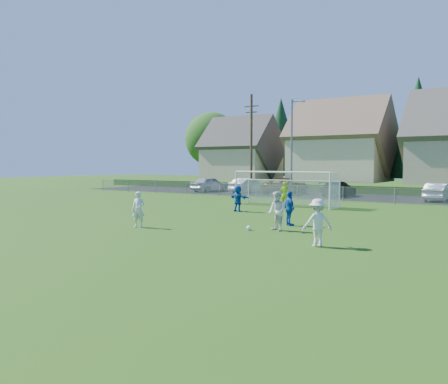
{
  "coord_description": "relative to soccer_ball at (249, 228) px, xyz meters",
  "views": [
    {
      "loc": [
        15.23,
        -14.53,
        3.06
      ],
      "look_at": [
        0.0,
        8.0,
        1.4
      ],
      "focal_mm": 38.0,
      "sensor_mm": 36.0,
      "label": 1
    }
  ],
  "objects": [
    {
      "name": "ground",
      "position": [
        -4.17,
        -3.86,
        -0.11
      ],
      "size": [
        160.0,
        160.0,
        0.0
      ],
      "primitive_type": "plane",
      "color": "#193D0C",
      "rests_on": "ground"
    },
    {
      "name": "asphalt_lot",
      "position": [
        -4.17,
        23.64,
        -0.1
      ],
      "size": [
        60.0,
        60.0,
        0.0
      ],
      "primitive_type": "plane",
      "color": "black",
      "rests_on": "ground"
    },
    {
      "name": "grass_embankment",
      "position": [
        -4.17,
        31.14,
        0.29
      ],
      "size": [
        70.0,
        6.0,
        0.8
      ],
      "primitive_type": "cube",
      "color": "#1E420F",
      "rests_on": "ground"
    },
    {
      "name": "soccer_ball",
      "position": [
        0.0,
        0.0,
        0.0
      ],
      "size": [
        0.22,
        0.22,
        0.22
      ],
      "primitive_type": "sphere",
      "color": "white",
      "rests_on": "ground"
    },
    {
      "name": "player_white_a",
      "position": [
        -4.88,
        -2.08,
        0.74
      ],
      "size": [
        0.73,
        0.62,
        1.71
      ],
      "primitive_type": "imported",
      "rotation": [
        0.0,
        0.0,
        0.41
      ],
      "color": "silver",
      "rests_on": "ground"
    },
    {
      "name": "player_white_b",
      "position": [
        1.14,
        0.55,
        0.78
      ],
      "size": [
        1.09,
        1.01,
        1.79
      ],
      "primitive_type": "imported",
      "rotation": [
        0.0,
        0.0,
        -0.5
      ],
      "color": "silver",
      "rests_on": "ground"
    },
    {
      "name": "player_white_c",
      "position": [
        4.22,
        -2.13,
        0.77
      ],
      "size": [
        1.28,
        1.24,
        1.76
      ],
      "primitive_type": "imported",
      "rotation": [
        0.0,
        0.0,
        3.87
      ],
      "color": "silver",
      "rests_on": "ground"
    },
    {
      "name": "player_blue_a",
      "position": [
        0.8,
        2.51,
        0.74
      ],
      "size": [
        1.03,
        0.95,
        1.7
      ],
      "primitive_type": "imported",
      "rotation": [
        0.0,
        0.0,
        2.45
      ],
      "color": "#124CAB",
      "rests_on": "ground"
    },
    {
      "name": "player_blue_b",
      "position": [
        -4.92,
        6.83,
        0.72
      ],
      "size": [
        1.61,
        0.83,
        1.66
      ],
      "primitive_type": "imported",
      "rotation": [
        0.0,
        0.0,
        2.91
      ],
      "color": "#124CAB",
      "rests_on": "ground"
    },
    {
      "name": "goalkeeper",
      "position": [
        -4.07,
        11.64,
        0.76
      ],
      "size": [
        0.74,
        0.6,
        1.75
      ],
      "primitive_type": "imported",
      "rotation": [
        0.0,
        0.0,
        3.47
      ],
      "color": "#A3CD18",
      "rests_on": "ground"
    },
    {
      "name": "car_a",
      "position": [
        -18.74,
        22.94,
        0.69
      ],
      "size": [
        2.47,
        4.89,
        1.6
      ],
      "primitive_type": "imported",
      "rotation": [
        0.0,
        0.0,
        3.01
      ],
      "color": "#AEB0B6",
      "rests_on": "ground"
    },
    {
      "name": "car_b",
      "position": [
        -14.31,
        23.51,
        0.65
      ],
      "size": [
        2.0,
        4.73,
        1.52
      ],
      "primitive_type": "imported",
      "rotation": [
        0.0,
        0.0,
        3.06
      ],
      "color": "white",
      "rests_on": "ground"
    },
    {
      "name": "car_c",
      "position": [
        -10.02,
        23.71,
        0.7
      ],
      "size": [
        2.88,
        5.89,
        1.61
      ],
      "primitive_type": "imported",
      "rotation": [
        0.0,
        0.0,
        3.1
      ],
      "color": "#501509",
      "rests_on": "ground"
    },
    {
      "name": "car_d",
      "position": [
        -4.56,
        23.5,
        0.6
      ],
      "size": [
        2.16,
        4.93,
        1.41
      ],
      "primitive_type": "imported",
      "rotation": [
        0.0,
        0.0,
        3.1
      ],
      "color": "black",
      "rests_on": "ground"
    },
    {
      "name": "car_f",
      "position": [
        4.08,
        22.75,
        0.62
      ],
      "size": [
        1.68,
        4.45,
        1.45
      ],
      "primitive_type": "imported",
      "rotation": [
        0.0,
        0.0,
        3.11
      ],
      "color": "silver",
      "rests_on": "ground"
    },
    {
      "name": "soccer_goal",
      "position": [
        -4.17,
        12.19,
        1.52
      ],
      "size": [
        7.42,
        1.9,
        2.5
      ],
      "color": "white",
      "rests_on": "ground"
    },
    {
      "name": "chainlink_fence",
      "position": [
        -4.17,
        18.14,
        0.52
      ],
      "size": [
        52.06,
        0.06,
        1.2
      ],
      "color": "gray",
      "rests_on": "ground"
    },
    {
      "name": "streetlight",
      "position": [
        -8.62,
        22.14,
        4.73
      ],
      "size": [
        1.38,
        0.18,
        9.0
      ],
      "color": "slate",
      "rests_on": "ground"
    },
    {
      "name": "utility_pole",
      "position": [
        -13.67,
        23.14,
        5.04
      ],
      "size": [
        1.6,
        0.26,
        10.0
      ],
      "color": "#473321",
      "rests_on": "ground"
    },
    {
      "name": "houses_row",
      "position": [
        -2.2,
        38.6,
        7.22
      ],
      "size": [
        53.9,
        11.45,
        13.27
      ],
      "color": "tan",
      "rests_on": "ground"
    },
    {
      "name": "tree_row",
      "position": [
        -3.13,
        44.88,
        6.8
      ],
      "size": [
        65.98,
        12.36,
        13.8
      ],
      "color": "#382616",
      "rests_on": "ground"
    }
  ]
}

